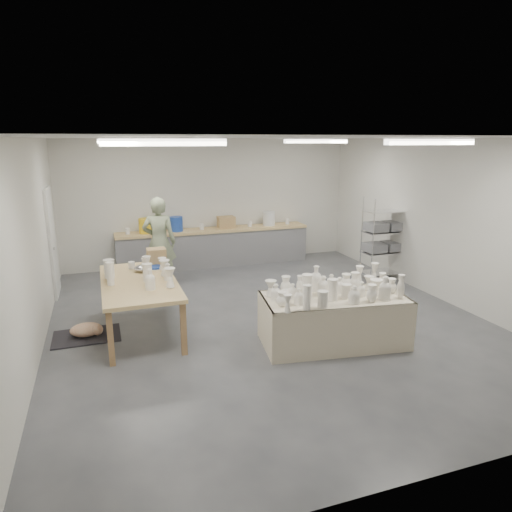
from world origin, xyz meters
name	(u,v)px	position (x,y,z in m)	size (l,w,h in m)	color
room	(260,199)	(-0.11, 0.08, 2.06)	(8.00, 8.02, 3.00)	#424449
back_counter	(214,246)	(-0.01, 3.68, 0.49)	(4.60, 0.60, 1.24)	tan
wire_shelf	(384,238)	(3.20, 1.40, 0.92)	(0.88, 0.48, 1.80)	silver
drying_table	(334,317)	(0.61, -1.19, 0.42)	(2.22, 1.28, 1.11)	olive
work_table	(142,279)	(-2.00, 0.31, 0.84)	(1.13, 2.25, 1.19)	tan
rug	(87,336)	(-2.90, 0.25, 0.01)	(1.00, 0.70, 0.02)	black
cat	(88,329)	(-2.88, 0.24, 0.12)	(0.53, 0.40, 0.21)	white
potter	(159,242)	(-1.45, 2.49, 0.93)	(0.68, 0.45, 1.86)	gray
red_stool	(159,268)	(-1.45, 2.76, 0.30)	(0.40, 0.40, 0.34)	red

